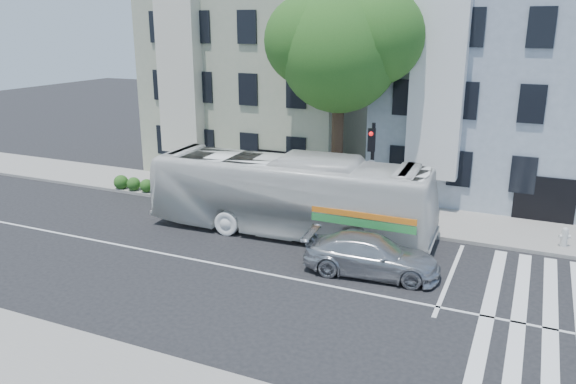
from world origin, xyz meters
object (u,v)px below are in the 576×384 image
Objects in this scene: traffic_signal at (371,162)px; sedan at (372,255)px; fire_hydrant at (565,237)px; bus at (289,195)px.

sedan is at bearing -91.29° from traffic_signal.
fire_hydrant is (6.43, 5.37, -0.15)m from sedan.
sedan is 1.03× the size of traffic_signal.
fire_hydrant is at bearing -55.70° from sedan.
sedan is at bearing -123.38° from bus.
traffic_signal is (-1.36, 4.35, 2.36)m from sedan.
traffic_signal is 8.25m from fire_hydrant.
traffic_signal is at bearing -63.55° from bus.
bus reaches higher than sedan.
bus is 2.52× the size of sedan.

